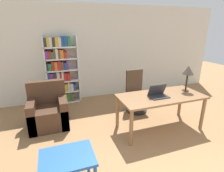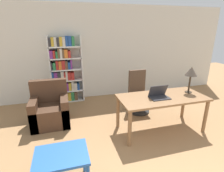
# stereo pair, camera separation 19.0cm
# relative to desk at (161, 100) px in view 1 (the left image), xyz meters

# --- Properties ---
(wall_back) EXTENTS (8.00, 0.06, 2.70)m
(wall_back) POSITION_rel_desk_xyz_m (-0.63, 2.29, 0.70)
(wall_back) COLOR silver
(wall_back) RESTS_ON ground_plane
(desk) EXTENTS (1.76, 0.80, 0.75)m
(desk) POSITION_rel_desk_xyz_m (0.00, 0.00, 0.00)
(desk) COLOR olive
(desk) RESTS_ON ground_plane
(laptop) EXTENTS (0.38, 0.25, 0.25)m
(laptop) POSITION_rel_desk_xyz_m (-0.10, -0.03, 0.15)
(laptop) COLOR #2D2D33
(laptop) RESTS_ON desk
(table_lamp) EXTENTS (0.24, 0.24, 0.56)m
(table_lamp) POSITION_rel_desk_xyz_m (0.66, 0.06, 0.54)
(table_lamp) COLOR #2D2319
(table_lamp) RESTS_ON desk
(office_chair) EXTENTS (0.54, 0.54, 1.06)m
(office_chair) POSITION_rel_desk_xyz_m (-0.08, 0.95, -0.20)
(office_chair) COLOR black
(office_chair) RESTS_ON ground_plane
(side_table_blue) EXTENTS (0.67, 0.51, 0.55)m
(side_table_blue) POSITION_rel_desk_xyz_m (-1.98, -0.93, -0.19)
(side_table_blue) COLOR #2356A3
(side_table_blue) RESTS_ON ground_plane
(armchair) EXTENTS (0.79, 0.70, 0.96)m
(armchair) POSITION_rel_desk_xyz_m (-2.21, 0.89, -0.33)
(armchair) COLOR #472D1E
(armchair) RESTS_ON ground_plane
(bookshelf) EXTENTS (0.89, 0.28, 1.86)m
(bookshelf) POSITION_rel_desk_xyz_m (-1.83, 2.10, 0.24)
(bookshelf) COLOR white
(bookshelf) RESTS_ON ground_plane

